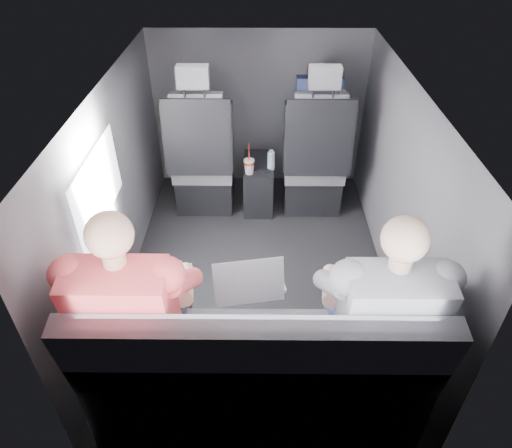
{
  "coord_description": "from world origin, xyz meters",
  "views": [
    {
      "loc": [
        0.01,
        -2.42,
        2.25
      ],
      "look_at": [
        -0.01,
        -0.05,
        0.47
      ],
      "focal_mm": 32.0,
      "sensor_mm": 36.0,
      "label": 1
    }
  ],
  "objects_px": {
    "passenger_front_right": "(317,113)",
    "laptop_black": "(379,293)",
    "center_console": "(258,184)",
    "laptop_white": "(153,283)",
    "laptop_silver": "(250,280)",
    "front_seat_right": "(314,166)",
    "passenger_rear_left": "(137,311)",
    "water_bottle": "(271,160)",
    "passenger_rear_right": "(378,313)",
    "front_seat_left": "(204,165)",
    "soda_cup": "(249,166)",
    "rear_bench": "(257,373)"
  },
  "relations": [
    {
      "from": "front_seat_right",
      "to": "center_console",
      "type": "bearing_deg",
      "value": 174.93
    },
    {
      "from": "passenger_rear_left",
      "to": "passenger_rear_right",
      "type": "height_order",
      "value": "passenger_rear_left"
    },
    {
      "from": "front_seat_left",
      "to": "soda_cup",
      "type": "distance_m",
      "value": 0.4
    },
    {
      "from": "rear_bench",
      "to": "soda_cup",
      "type": "height_order",
      "value": "rear_bench"
    },
    {
      "from": "passenger_rear_right",
      "to": "passenger_front_right",
      "type": "bearing_deg",
      "value": 92.32
    },
    {
      "from": "center_console",
      "to": "laptop_white",
      "type": "xyz_separation_m",
      "value": [
        -0.53,
        -1.65,
        0.44
      ]
    },
    {
      "from": "passenger_rear_left",
      "to": "front_seat_right",
      "type": "bearing_deg",
      "value": 60.78
    },
    {
      "from": "passenger_front_right",
      "to": "passenger_rear_left",
      "type": "bearing_deg",
      "value": -116.73
    },
    {
      "from": "center_console",
      "to": "front_seat_left",
      "type": "bearing_deg",
      "value": -174.93
    },
    {
      "from": "water_bottle",
      "to": "laptop_black",
      "type": "distance_m",
      "value": 1.69
    },
    {
      "from": "front_seat_left",
      "to": "rear_bench",
      "type": "relative_size",
      "value": 0.79
    },
    {
      "from": "laptop_white",
      "to": "water_bottle",
      "type": "bearing_deg",
      "value": 68.05
    },
    {
      "from": "rear_bench",
      "to": "passenger_rear_right",
      "type": "relative_size",
      "value": 1.27
    },
    {
      "from": "center_console",
      "to": "laptop_silver",
      "type": "xyz_separation_m",
      "value": [
        -0.04,
        -1.62,
        0.43
      ]
    },
    {
      "from": "front_seat_left",
      "to": "soda_cup",
      "type": "bearing_deg",
      "value": -18.36
    },
    {
      "from": "laptop_silver",
      "to": "laptop_black",
      "type": "distance_m",
      "value": 0.64
    },
    {
      "from": "front_seat_right",
      "to": "soda_cup",
      "type": "relative_size",
      "value": 4.89
    },
    {
      "from": "laptop_silver",
      "to": "front_seat_right",
      "type": "bearing_deg",
      "value": 72.83
    },
    {
      "from": "center_console",
      "to": "passenger_rear_left",
      "type": "xyz_separation_m",
      "value": [
        -0.56,
        -1.85,
        0.45
      ]
    },
    {
      "from": "rear_bench",
      "to": "soda_cup",
      "type": "distance_m",
      "value": 1.79
    },
    {
      "from": "center_console",
      "to": "passenger_front_right",
      "type": "bearing_deg",
      "value": 24.47
    },
    {
      "from": "front_seat_left",
      "to": "water_bottle",
      "type": "xyz_separation_m",
      "value": [
        0.55,
        -0.05,
        0.08
      ]
    },
    {
      "from": "passenger_rear_left",
      "to": "rear_bench",
      "type": "bearing_deg",
      "value": -9.55
    },
    {
      "from": "passenger_front_right",
      "to": "laptop_black",
      "type": "bearing_deg",
      "value": -86.4
    },
    {
      "from": "center_console",
      "to": "water_bottle",
      "type": "distance_m",
      "value": 0.31
    },
    {
      "from": "water_bottle",
      "to": "passenger_rear_left",
      "type": "relative_size",
      "value": 0.13
    },
    {
      "from": "water_bottle",
      "to": "passenger_front_right",
      "type": "height_order",
      "value": "passenger_front_right"
    },
    {
      "from": "center_console",
      "to": "laptop_black",
      "type": "height_order",
      "value": "laptop_black"
    },
    {
      "from": "rear_bench",
      "to": "passenger_rear_right",
      "type": "distance_m",
      "value": 0.66
    },
    {
      "from": "rear_bench",
      "to": "passenger_rear_left",
      "type": "distance_m",
      "value": 0.66
    },
    {
      "from": "laptop_black",
      "to": "passenger_front_right",
      "type": "distance_m",
      "value": 1.93
    },
    {
      "from": "rear_bench",
      "to": "passenger_rear_left",
      "type": "height_order",
      "value": "passenger_rear_left"
    },
    {
      "from": "laptop_silver",
      "to": "laptop_white",
      "type": "bearing_deg",
      "value": -176.83
    },
    {
      "from": "front_seat_left",
      "to": "laptop_silver",
      "type": "relative_size",
      "value": 3.35
    },
    {
      "from": "passenger_front_right",
      "to": "water_bottle",
      "type": "bearing_deg",
      "value": -140.52
    },
    {
      "from": "passenger_rear_right",
      "to": "passenger_front_right",
      "type": "height_order",
      "value": "passenger_rear_right"
    },
    {
      "from": "passenger_front_right",
      "to": "front_seat_right",
      "type": "bearing_deg",
      "value": -96.42
    },
    {
      "from": "laptop_white",
      "to": "laptop_black",
      "type": "bearing_deg",
      "value": -2.63
    },
    {
      "from": "laptop_black",
      "to": "passenger_rear_left",
      "type": "xyz_separation_m",
      "value": [
        -1.16,
        -0.15,
        0.02
      ]
    },
    {
      "from": "center_console",
      "to": "laptop_white",
      "type": "relative_size",
      "value": 1.33
    },
    {
      "from": "front_seat_right",
      "to": "rear_bench",
      "type": "relative_size",
      "value": 0.79
    },
    {
      "from": "front_seat_right",
      "to": "center_console",
      "type": "distance_m",
      "value": 0.49
    },
    {
      "from": "soda_cup",
      "to": "laptop_silver",
      "type": "bearing_deg",
      "value": -88.64
    },
    {
      "from": "front_seat_right",
      "to": "laptop_white",
      "type": "relative_size",
      "value": 3.51
    },
    {
      "from": "soda_cup",
      "to": "laptop_white",
      "type": "xyz_separation_m",
      "value": [
        -0.45,
        -1.49,
        0.17
      ]
    },
    {
      "from": "soda_cup",
      "to": "rear_bench",
      "type": "bearing_deg",
      "value": -87.62
    },
    {
      "from": "front_seat_left",
      "to": "front_seat_right",
      "type": "height_order",
      "value": "same"
    },
    {
      "from": "front_seat_right",
      "to": "passenger_rear_left",
      "type": "relative_size",
      "value": 0.99
    },
    {
      "from": "water_bottle",
      "to": "laptop_silver",
      "type": "height_order",
      "value": "laptop_silver"
    },
    {
      "from": "front_seat_left",
      "to": "center_console",
      "type": "relative_size",
      "value": 2.64
    }
  ]
}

